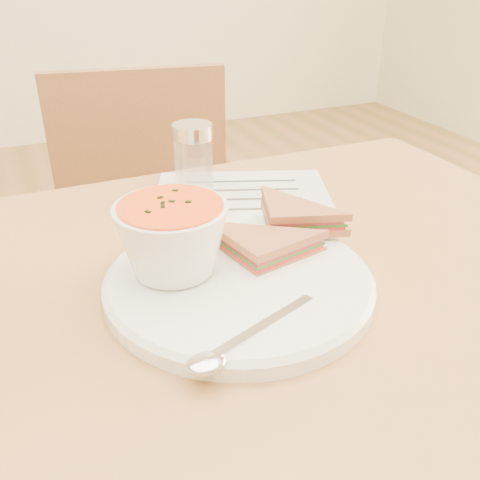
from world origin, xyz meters
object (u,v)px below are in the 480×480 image
condiment_shaker (194,160)px  soup_bowl (173,242)px  plate (239,283)px  chair_far (157,288)px

condiment_shaker → soup_bowl: bearing=-114.1°
plate → soup_bowl: size_ratio=2.45×
chair_far → plate: bearing=97.0°
chair_far → condiment_shaker: bearing=104.4°
chair_far → plate: chair_far is taller
condiment_shaker → plate: bearing=-99.1°
chair_far → condiment_shaker: (0.02, -0.23, 0.37)m
chair_far → soup_bowl: (-0.09, -0.47, 0.38)m
chair_far → soup_bowl: chair_far is taller
chair_far → plate: (-0.02, -0.51, 0.33)m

